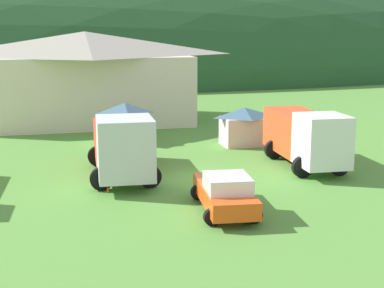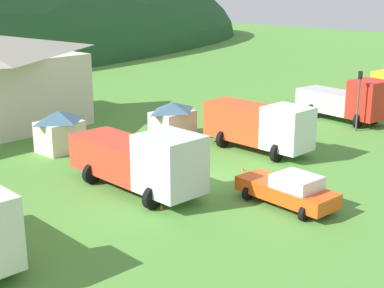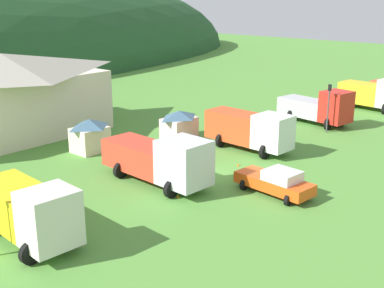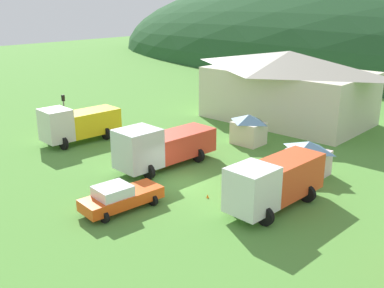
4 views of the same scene
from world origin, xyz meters
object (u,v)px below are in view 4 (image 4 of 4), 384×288
tow_truck_silver (161,146)px  flatbed_truck_yellow (78,123)px  service_pickup_orange (120,197)px  depot_building (288,85)px  play_shed_pink (308,157)px  heavy_rig_white (274,181)px  traffic_cone_mid_row (128,172)px  play_shed_cream (249,129)px  traffic_cone_near_pickup (208,198)px  traffic_light_west (64,111)px

tow_truck_silver → flatbed_truck_yellow: bearing=-83.4°
service_pickup_orange → depot_building: bearing=-165.5°
play_shed_pink → tow_truck_silver: (-8.68, -6.29, 0.45)m
tow_truck_silver → service_pickup_orange: bearing=30.1°
heavy_rig_white → traffic_cone_mid_row: 11.29m
flatbed_truck_yellow → tow_truck_silver: 9.96m
traffic_cone_mid_row → depot_building: bearing=88.3°
depot_building → play_shed_cream: depot_building is taller
heavy_rig_white → depot_building: bearing=-147.8°
service_pickup_orange → traffic_cone_near_pickup: service_pickup_orange is taller
traffic_cone_mid_row → service_pickup_orange: bearing=-43.8°
flatbed_truck_yellow → traffic_light_west: (-2.26, 0.16, 0.68)m
flatbed_truck_yellow → traffic_cone_near_pickup: 16.19m
depot_building → service_pickup_orange: size_ratio=3.27×
play_shed_cream → play_shed_pink: (7.27, -2.81, -0.09)m
tow_truck_silver → traffic_light_west: size_ratio=2.16×
tow_truck_silver → traffic_cone_near_pickup: 6.59m
play_shed_cream → flatbed_truck_yellow: (-11.35, -9.69, 0.36)m
depot_building → heavy_rig_white: (10.31, -18.35, -1.93)m
play_shed_cream → traffic_cone_mid_row: 11.82m
traffic_light_west → flatbed_truck_yellow: bearing=-4.0°
flatbed_truck_yellow → service_pickup_orange: 14.61m
tow_truck_silver → traffic_cone_mid_row: (-1.01, -2.40, -1.71)m
play_shed_cream → traffic_cone_near_pickup: (4.71, -10.87, -1.35)m
flatbed_truck_yellow → tow_truck_silver: bearing=97.6°
tow_truck_silver → play_shed_pink: bearing=129.1°
depot_building → traffic_light_west: depot_building is taller
traffic_light_west → traffic_cone_mid_row: bearing=-9.9°
heavy_rig_white → traffic_cone_mid_row: heavy_rig_white is taller
service_pickup_orange → traffic_light_west: size_ratio=1.34×
traffic_light_west → traffic_cone_near_pickup: size_ratio=7.59×
play_shed_cream → traffic_cone_near_pickup: bearing=-66.6°
depot_building → play_shed_cream: (1.80, -9.08, -2.32)m
traffic_cone_mid_row → play_shed_cream: bearing=78.1°
flatbed_truck_yellow → depot_building: bearing=157.2°
play_shed_pink → flatbed_truck_yellow: flatbed_truck_yellow is taller
play_shed_cream → traffic_cone_mid_row: size_ratio=5.88×
depot_building → tow_truck_silver: bearing=-88.8°
heavy_rig_white → traffic_light_west: (-22.12, -0.27, 0.64)m
play_shed_pink → traffic_cone_mid_row: (-9.69, -8.69, -1.26)m
depot_building → flatbed_truck_yellow: bearing=-117.0°
service_pickup_orange → traffic_cone_mid_row: (-4.36, 4.18, -0.83)m
play_shed_cream → heavy_rig_white: bearing=-47.4°
play_shed_pink → tow_truck_silver: tow_truck_silver is taller
depot_building → tow_truck_silver: (0.39, -18.17, -1.96)m
play_shed_cream → heavy_rig_white: 12.59m
service_pickup_orange → play_shed_cream: bearing=-167.0°
play_shed_cream → traffic_cone_mid_row: bearing=-101.9°
heavy_rig_white → tow_truck_silver: bearing=-88.1°
traffic_light_west → traffic_cone_mid_row: (11.19, -1.96, -2.39)m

